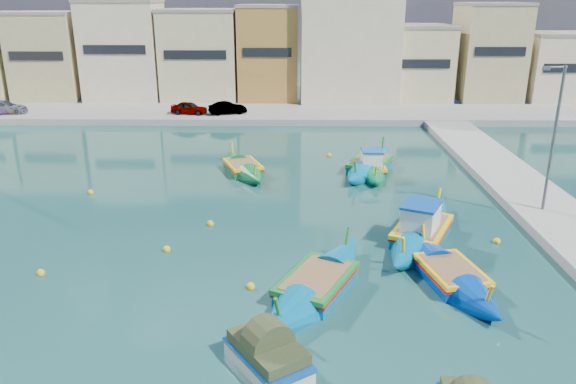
% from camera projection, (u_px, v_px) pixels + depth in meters
% --- Properties ---
extents(ground, '(160.00, 160.00, 0.00)m').
position_uv_depth(ground, '(195.00, 267.00, 24.42)').
color(ground, '#133937').
rests_on(ground, ground).
extents(north_quay, '(80.00, 8.00, 0.60)m').
position_uv_depth(north_quay, '(250.00, 114.00, 54.51)').
color(north_quay, gray).
rests_on(north_quay, ground).
extents(north_townhouses, '(83.20, 7.87, 10.19)m').
position_uv_depth(north_townhouses, '(317.00, 57.00, 59.83)').
color(north_townhouses, '#C0B385').
rests_on(north_townhouses, ground).
extents(church_block, '(10.00, 10.00, 19.10)m').
position_uv_depth(church_block, '(348.00, 23.00, 59.27)').
color(church_block, beige).
rests_on(church_block, ground).
extents(quay_street_lamp, '(1.18, 0.16, 8.00)m').
position_uv_depth(quay_street_lamp, '(553.00, 138.00, 28.45)').
color(quay_street_lamp, '#595B60').
rests_on(quay_street_lamp, ground).
extents(parked_cars, '(25.40, 2.49, 1.23)m').
position_uv_depth(parked_cars, '(113.00, 108.00, 52.94)').
color(parked_cars, '#4C1919').
rests_on(parked_cars, north_quay).
extents(luzzu_turquoise_cabin, '(6.18, 9.74, 3.14)m').
position_uv_depth(luzzu_turquoise_cabin, '(422.00, 232.00, 27.13)').
color(luzzu_turquoise_cabin, '#00659A').
rests_on(luzzu_turquoise_cabin, ground).
extents(luzzu_blue_cabin, '(1.88, 7.38, 2.61)m').
position_uv_depth(luzzu_blue_cabin, '(370.00, 169.00, 37.30)').
color(luzzu_blue_cabin, '#0B7740').
rests_on(luzzu_blue_cabin, ground).
extents(luzzu_cyan_mid, '(5.68, 9.39, 2.74)m').
position_uv_depth(luzzu_cyan_mid, '(370.00, 166.00, 37.92)').
color(luzzu_cyan_mid, '#006C9A').
rests_on(luzzu_cyan_mid, ground).
extents(luzzu_green, '(4.55, 7.77, 2.39)m').
position_uv_depth(luzzu_green, '(243.00, 169.00, 37.46)').
color(luzzu_green, '#0A6D32').
rests_on(luzzu_green, ground).
extents(luzzu_blue_south, '(6.01, 9.33, 2.70)m').
position_uv_depth(luzzu_blue_south, '(317.00, 286.00, 22.30)').
color(luzzu_blue_south, '#00679E').
rests_on(luzzu_blue_south, ground).
extents(luzzu_cyan_south, '(3.61, 8.10, 2.44)m').
position_uv_depth(luzzu_cyan_south, '(451.00, 277.00, 23.07)').
color(luzzu_cyan_south, '#0038A6').
rests_on(luzzu_cyan_south, ground).
extents(tender_near, '(3.08, 3.46, 1.51)m').
position_uv_depth(tender_near, '(268.00, 355.00, 17.68)').
color(tender_near, beige).
rests_on(tender_near, ground).
extents(mooring_buoys, '(22.24, 20.08, 0.36)m').
position_uv_depth(mooring_buoys, '(232.00, 223.00, 28.96)').
color(mooring_buoys, yellow).
rests_on(mooring_buoys, ground).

